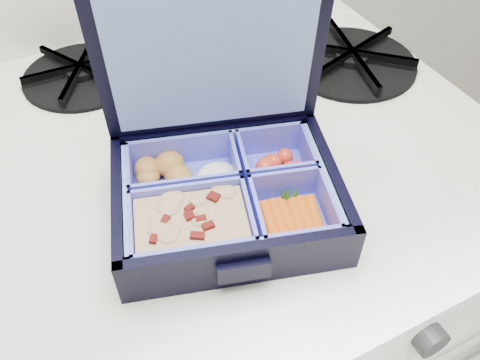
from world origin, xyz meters
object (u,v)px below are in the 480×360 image
stove (223,318)px  burner_grate (352,56)px  bento_box (227,197)px  fork (253,120)px

stove → burner_grate: size_ratio=5.29×
stove → bento_box: bearing=-109.1°
fork → bento_box: bearing=-115.3°
stove → burner_grate: (0.23, 0.03, 0.50)m
stove → fork: (0.05, -0.02, 0.49)m
stove → bento_box: bento_box is taller
stove → bento_box: 0.53m
burner_grate → fork: (-0.18, -0.05, -0.01)m
burner_grate → fork: 0.19m
bento_box → fork: bearing=68.6°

